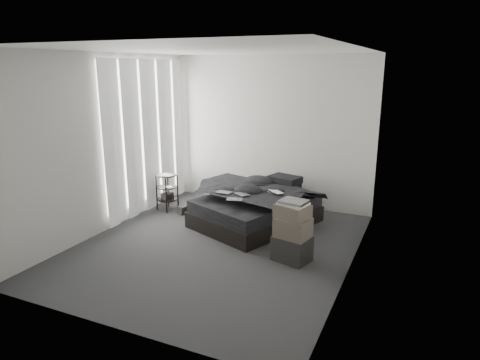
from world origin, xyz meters
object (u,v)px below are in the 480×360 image
at_px(bed, 256,217).
at_px(box_lower, 292,248).
at_px(side_stand, 167,193).
at_px(laptop, 274,188).

bearing_deg(bed, box_lower, -26.35).
bearing_deg(side_stand, box_lower, -21.92).
distance_m(laptop, side_stand, 1.99).
height_order(laptop, side_stand, laptop).
relative_size(side_stand, box_lower, 1.40).
bearing_deg(laptop, bed, -154.50).
distance_m(bed, laptop, 0.62).
distance_m(laptop, box_lower, 1.21).
distance_m(bed, box_lower, 1.37).
xyz_separation_m(laptop, box_lower, (0.59, -0.94, -0.48)).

